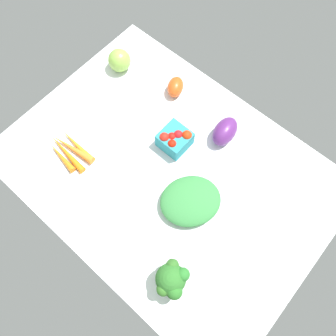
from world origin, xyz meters
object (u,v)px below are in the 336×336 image
Objects in this scene: carrot_bunch at (70,150)px; broccoli_head at (172,280)px; berry_basket at (175,139)px; heirloom_tomato_green at (119,60)px; roma_tomato at (175,87)px; eggplant at (225,131)px; leafy_greens_clump at (190,201)px.

broccoli_head is (-52.44, 9.05, 5.94)cm from carrot_bunch.
berry_basket reaches higher than carrot_bunch.
heirloom_tomato_green is 78.36cm from broccoli_head.
berry_basket is at bearing 163.08° from heirloom_tomato_green.
broccoli_head is 1.21× the size of berry_basket.
berry_basket is (-35.99, 10.95, -0.38)cm from heirloom_tomato_green.
eggplant is at bearing 55.41° from roma_tomato.
leafy_greens_clump is at bearing -63.07° from broccoli_head.
berry_basket reaches higher than leafy_greens_clump.
broccoli_head is at bearing -166.60° from eggplant.
carrot_bunch is 1.90× the size of berry_basket.
berry_basket is at bearing 12.68° from roma_tomato.
roma_tomato is at bearing -43.02° from leafy_greens_clump.
leafy_greens_clump is (-6.59, 25.77, -0.90)cm from eggplant.
eggplant is 51.87cm from carrot_bunch.
heirloom_tomato_green reaches higher than eggplant.
berry_basket is at bearing -36.15° from leafy_greens_clump.
carrot_bunch is at bearing 16.82° from leafy_greens_clump.
heirloom_tomato_green is 1.03× the size of roma_tomato.
heirloom_tomato_green is 46.57cm from eggplant.
carrot_bunch is (-11.62, 35.99, -2.93)cm from heirloom_tomato_green.
broccoli_head is (-64.06, 45.03, 3.01)cm from heirloom_tomato_green.
broccoli_head is 65.63cm from roma_tomato.
eggplant reaches higher than roma_tomato.
leafy_greens_clump is 24.62cm from broccoli_head.
heirloom_tomato_green is at bearing 85.92° from eggplant.
heirloom_tomato_green is 0.73× the size of broccoli_head.
carrot_bunch is at bearing -9.79° from broccoli_head.
berry_basket is 21.35cm from roma_tomato.
leafy_greens_clump is 43.36cm from carrot_bunch.
heirloom_tomato_green is at bearing -72.11° from carrot_bunch.
heirloom_tomato_green is 0.44× the size of leafy_greens_clump.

